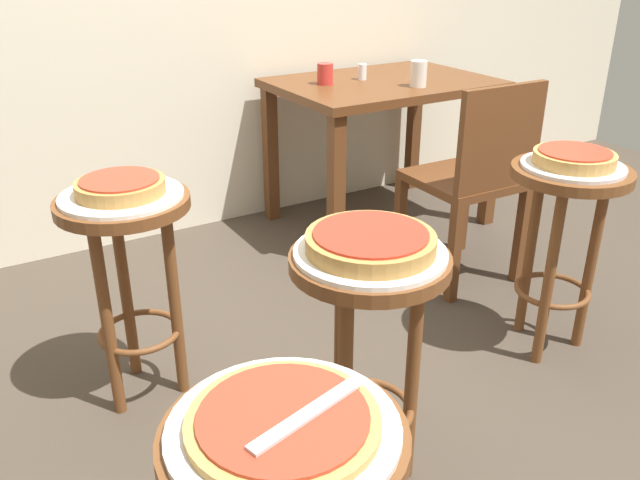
{
  "coord_description": "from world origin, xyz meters",
  "views": [
    {
      "loc": [
        -1.13,
        -1.38,
        1.34
      ],
      "look_at": [
        -0.3,
        0.0,
        0.6
      ],
      "focal_mm": 37.17,
      "sensor_mm": 36.0,
      "label": 1
    }
  ],
  "objects_px": {
    "cup_far_edge": "(325,74)",
    "wooden_chair": "(475,176)",
    "stool_leftside": "(564,218)",
    "serving_plate_rear": "(122,196)",
    "pizza_leftside": "(574,158)",
    "stool_rear": "(129,253)",
    "dining_table": "(382,103)",
    "condiment_shaker": "(362,72)",
    "pizza_middle": "(371,242)",
    "serving_plate_middle": "(370,253)",
    "pizza_foreground": "(283,421)",
    "serving_plate_leftside": "(573,166)",
    "stool_middle": "(368,319)",
    "serving_plate_foreground": "(283,429)",
    "cup_near_edge": "(418,74)",
    "pizza_rear": "(120,186)",
    "pizza_server_knife": "(307,414)"
  },
  "relations": [
    {
      "from": "serving_plate_foreground",
      "to": "dining_table",
      "type": "xyz_separation_m",
      "value": [
        1.54,
        1.87,
        -0.06
      ]
    },
    {
      "from": "pizza_rear",
      "to": "pizza_server_knife",
      "type": "xyz_separation_m",
      "value": [
        -0.04,
        -1.12,
        0.0
      ]
    },
    {
      "from": "pizza_foreground",
      "to": "serving_plate_rear",
      "type": "height_order",
      "value": "pizza_foreground"
    },
    {
      "from": "pizza_middle",
      "to": "stool_middle",
      "type": "bearing_deg",
      "value": 0.0
    },
    {
      "from": "stool_middle",
      "to": "serving_plate_leftside",
      "type": "relative_size",
      "value": 2.05
    },
    {
      "from": "pizza_leftside",
      "to": "dining_table",
      "type": "bearing_deg",
      "value": 82.82
    },
    {
      "from": "pizza_foreground",
      "to": "pizza_middle",
      "type": "relative_size",
      "value": 0.97
    },
    {
      "from": "stool_rear",
      "to": "serving_plate_rear",
      "type": "relative_size",
      "value": 1.92
    },
    {
      "from": "condiment_shaker",
      "to": "serving_plate_leftside",
      "type": "bearing_deg",
      "value": -93.33
    },
    {
      "from": "pizza_leftside",
      "to": "stool_rear",
      "type": "distance_m",
      "value": 1.41
    },
    {
      "from": "serving_plate_middle",
      "to": "serving_plate_rear",
      "type": "height_order",
      "value": "same"
    },
    {
      "from": "cup_near_edge",
      "to": "stool_leftside",
      "type": "bearing_deg",
      "value": -101.0
    },
    {
      "from": "pizza_rear",
      "to": "cup_far_edge",
      "type": "xyz_separation_m",
      "value": [
        1.18,
        0.83,
        0.07
      ]
    },
    {
      "from": "stool_middle",
      "to": "pizza_middle",
      "type": "relative_size",
      "value": 2.2
    },
    {
      "from": "serving_plate_leftside",
      "to": "pizza_rear",
      "type": "distance_m",
      "value": 1.4
    },
    {
      "from": "pizza_foreground",
      "to": "serving_plate_rear",
      "type": "bearing_deg",
      "value": 86.56
    },
    {
      "from": "cup_far_edge",
      "to": "serving_plate_leftside",
      "type": "bearing_deg",
      "value": -84.31
    },
    {
      "from": "pizza_leftside",
      "to": "cup_near_edge",
      "type": "xyz_separation_m",
      "value": [
        0.2,
        1.05,
        0.08
      ]
    },
    {
      "from": "pizza_middle",
      "to": "pizza_server_knife",
      "type": "distance_m",
      "value": 0.62
    },
    {
      "from": "serving_plate_rear",
      "to": "condiment_shaker",
      "type": "relative_size",
      "value": 4.69
    },
    {
      "from": "serving_plate_rear",
      "to": "serving_plate_middle",
      "type": "bearing_deg",
      "value": -59.66
    },
    {
      "from": "serving_plate_foreground",
      "to": "cup_near_edge",
      "type": "distance_m",
      "value": 2.3
    },
    {
      "from": "stool_rear",
      "to": "pizza_foreground",
      "type": "bearing_deg",
      "value": -93.44
    },
    {
      "from": "pizza_middle",
      "to": "condiment_shaker",
      "type": "bearing_deg",
      "value": 56.4
    },
    {
      "from": "stool_middle",
      "to": "cup_near_edge",
      "type": "relative_size",
      "value": 5.8
    },
    {
      "from": "pizza_rear",
      "to": "condiment_shaker",
      "type": "distance_m",
      "value": 1.62
    },
    {
      "from": "stool_middle",
      "to": "pizza_foreground",
      "type": "bearing_deg",
      "value": -136.73
    },
    {
      "from": "serving_plate_leftside",
      "to": "dining_table",
      "type": "bearing_deg",
      "value": 82.82
    },
    {
      "from": "condiment_shaker",
      "to": "pizza_server_knife",
      "type": "distance_m",
      "value": 2.42
    },
    {
      "from": "stool_leftside",
      "to": "condiment_shaker",
      "type": "height_order",
      "value": "condiment_shaker"
    },
    {
      "from": "serving_plate_foreground",
      "to": "pizza_leftside",
      "type": "height_order",
      "value": "pizza_leftside"
    },
    {
      "from": "stool_rear",
      "to": "stool_leftside",
      "type": "bearing_deg",
      "value": -20.02
    },
    {
      "from": "stool_leftside",
      "to": "cup_far_edge",
      "type": "height_order",
      "value": "cup_far_edge"
    },
    {
      "from": "pizza_middle",
      "to": "wooden_chair",
      "type": "xyz_separation_m",
      "value": [
        1.02,
        0.72,
        -0.24
      ]
    },
    {
      "from": "cup_near_edge",
      "to": "wooden_chair",
      "type": "relative_size",
      "value": 0.14
    },
    {
      "from": "pizza_middle",
      "to": "serving_plate_rear",
      "type": "bearing_deg",
      "value": 120.34
    },
    {
      "from": "stool_middle",
      "to": "serving_plate_foreground",
      "type": "bearing_deg",
      "value": -136.73
    },
    {
      "from": "pizza_middle",
      "to": "serving_plate_leftside",
      "type": "bearing_deg",
      "value": 11.68
    },
    {
      "from": "stool_leftside",
      "to": "serving_plate_rear",
      "type": "relative_size",
      "value": 1.92
    },
    {
      "from": "cup_far_edge",
      "to": "wooden_chair",
      "type": "xyz_separation_m",
      "value": [
        0.23,
        -0.78,
        -0.3
      ]
    },
    {
      "from": "pizza_foreground",
      "to": "pizza_server_knife",
      "type": "relative_size",
      "value": 1.34
    },
    {
      "from": "serving_plate_rear",
      "to": "pizza_leftside",
      "type": "bearing_deg",
      "value": -20.02
    },
    {
      "from": "condiment_shaker",
      "to": "serving_plate_rear",
      "type": "bearing_deg",
      "value": -149.05
    },
    {
      "from": "cup_far_edge",
      "to": "wooden_chair",
      "type": "bearing_deg",
      "value": -73.52
    },
    {
      "from": "pizza_foreground",
      "to": "condiment_shaker",
      "type": "xyz_separation_m",
      "value": [
        1.46,
        1.93,
        0.07
      ]
    },
    {
      "from": "pizza_foreground",
      "to": "serving_plate_middle",
      "type": "xyz_separation_m",
      "value": [
        0.46,
        0.43,
        -0.02
      ]
    },
    {
      "from": "stool_rear",
      "to": "pizza_server_knife",
      "type": "distance_m",
      "value": 1.14
    },
    {
      "from": "stool_leftside",
      "to": "serving_plate_rear",
      "type": "bearing_deg",
      "value": 159.98
    },
    {
      "from": "stool_leftside",
      "to": "cup_far_edge",
      "type": "relative_size",
      "value": 6.98
    },
    {
      "from": "stool_rear",
      "to": "cup_near_edge",
      "type": "relative_size",
      "value": 5.8
    }
  ]
}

